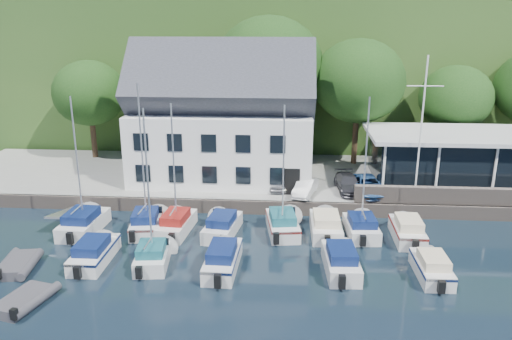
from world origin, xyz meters
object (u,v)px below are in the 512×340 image
object	(u,v)px
boat_r1_7	(407,228)
boat_r2_0	(94,250)
boat_r1_4	(283,165)
boat_r1_1	(143,165)
car_silver	(277,181)
boat_r1_2	(174,166)
boat_r2_1	(149,196)
club_pavilion	(453,158)
boat_r1_3	(222,224)
harbor_building	(223,125)
boat_r2_2	(223,256)
flagpole	(421,131)
boat_r1_6	(365,172)
boat_r2_4	(432,265)
car_blue	(367,184)
boat_r1_0	(77,163)
car_dgrey	(348,183)
dinghy_0	(18,263)
boat_r2_3	(341,258)
dinghy_1	(23,299)
car_white	(305,187)
boat_r1_5	(326,223)

from	to	relation	value
boat_r1_7	boat_r2_0	size ratio (longest dim) A/B	0.94
boat_r1_4	boat_r1_1	bearing A→B (deg)	174.33
car_silver	boat_r1_2	size ratio (longest dim) A/B	0.36
boat_r2_1	club_pavilion	bearing A→B (deg)	26.21
boat_r1_3	boat_r1_4	bearing A→B (deg)	15.92
harbor_building	boat_r2_2	size ratio (longest dim) A/B	2.28
flagpole	boat_r2_0	distance (m)	22.59
boat_r1_4	boat_r1_6	size ratio (longest dim) A/B	1.08
car_silver	boat_r2_4	bearing A→B (deg)	-57.99
car_blue	boat_r1_0	size ratio (longest dim) A/B	0.43
car_blue	boat_r2_4	size ratio (longest dim) A/B	0.75
harbor_building	car_dgrey	size ratio (longest dim) A/B	3.51
boat_r1_3	boat_r2_2	bearing A→B (deg)	-74.06
boat_r1_7	car_blue	bearing A→B (deg)	107.49
flagpole	boat_r1_7	world-z (taller)	flagpole
car_blue	dinghy_0	world-z (taller)	car_blue
boat_r2_0	car_dgrey	bearing A→B (deg)	34.12
flagpole	boat_r1_2	bearing A→B (deg)	-164.22
boat_r2_0	dinghy_0	distance (m)	4.09
boat_r1_3	boat_r2_3	bearing A→B (deg)	-23.51
boat_r1_0	boat_r2_2	xyz separation A→B (m)	(9.79, -4.40, -3.92)
flagpole	boat_r1_1	distance (m)	18.85
car_blue	boat_r1_6	xyz separation A→B (m)	(-1.06, -5.37, 2.58)
boat_r1_6	boat_r2_1	world-z (taller)	boat_r1_6
car_dgrey	boat_r1_7	size ratio (longest dim) A/B	0.72
boat_r1_2	dinghy_1	bearing A→B (deg)	-115.69
boat_r1_6	boat_r2_0	bearing A→B (deg)	-167.10
harbor_building	boat_r1_6	distance (m)	13.33
club_pavilion	boat_r1_7	size ratio (longest dim) A/B	2.32
car_white	boat_r1_5	xyz separation A→B (m)	(1.25, -4.61, -0.85)
flagpole	boat_r2_1	size ratio (longest dim) A/B	1.22
car_white	boat_r1_7	size ratio (longest dim) A/B	0.61
car_white	boat_r1_3	bearing A→B (deg)	-120.82
car_blue	boat_r1_1	xyz separation A→B (m)	(-15.04, -5.76, 2.84)
car_silver	boat_r1_0	xyz separation A→B (m)	(-12.42, -6.74, 3.12)
boat_r1_1	boat_r2_0	distance (m)	6.14
boat_r1_0	boat_r2_4	world-z (taller)	boat_r1_0
boat_r1_3	boat_r1_4	world-z (taller)	boat_r1_4
flagpole	boat_r2_1	world-z (taller)	flagpole
boat_r2_0	boat_r2_1	distance (m)	4.87
car_dgrey	car_blue	world-z (taller)	car_blue
car_dgrey	boat_r1_0	world-z (taller)	boat_r1_0
harbor_building	car_silver	bearing A→B (deg)	-31.01
harbor_building	car_blue	distance (m)	12.18
car_white	boat_r1_7	xyz separation A→B (m)	(6.34, -5.09, -0.82)
flagpole	boat_r2_1	bearing A→B (deg)	-151.06
car_silver	boat_r2_4	xyz separation A→B (m)	(8.76, -11.17, -0.88)
harbor_building	club_pavilion	bearing A→B (deg)	-1.59
car_blue	flagpole	bearing A→B (deg)	-30.33
boat_r1_2	boat_r2_0	size ratio (longest dim) A/B	1.49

